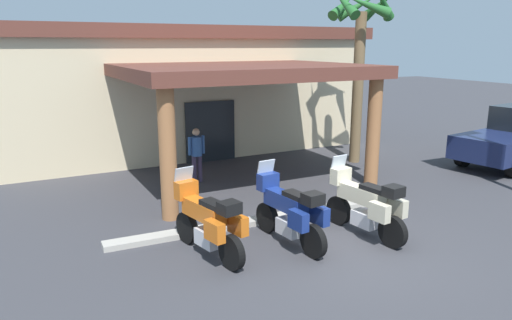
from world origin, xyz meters
TOP-DOWN VIEW (x-y plane):
  - ground_plane at (0.00, 0.00)m, footprint 80.00×80.00m
  - motel_building at (-0.12, 11.22)m, footprint 14.07×12.51m
  - motorcycle_orange at (-2.69, 0.78)m, footprint 0.96×2.18m
  - motorcycle_blue at (-1.01, 0.59)m, footprint 0.81×2.21m
  - motorcycle_cream at (0.67, 0.31)m, footprint 0.83×2.21m
  - pedestrian at (-1.28, 5.75)m, footprint 0.53×0.32m
  - palm_tree_near_portico at (4.50, 5.82)m, footprint 2.06×2.22m
  - curb_strip at (-1.01, 1.94)m, footprint 7.04×0.36m

SIDE VIEW (x-z plane):
  - ground_plane at x=0.00m, z-range 0.00..0.00m
  - curb_strip at x=-1.01m, z-range 0.00..0.12m
  - motorcycle_orange at x=-2.69m, z-range -0.11..1.50m
  - motorcycle_blue at x=-1.01m, z-range -0.11..1.50m
  - motorcycle_cream at x=0.67m, z-range -0.11..1.50m
  - pedestrian at x=-1.28m, z-range 0.12..1.74m
  - motel_building at x=-0.12m, z-range 0.04..4.67m
  - palm_tree_near_portico at x=4.50m, z-range 1.29..7.14m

